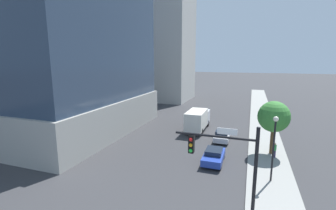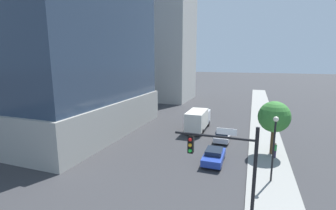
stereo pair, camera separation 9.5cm
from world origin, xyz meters
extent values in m
cube|color=gray|center=(7.70, 20.00, 0.07)|extent=(4.06, 120.00, 0.15)
cube|color=#9E9B93|center=(-19.98, 19.46, 2.47)|extent=(18.40, 24.35, 4.95)
cube|color=#B2AFA8|center=(-17.42, 51.50, 17.43)|extent=(15.08, 13.94, 34.86)
cube|color=red|center=(-12.90, 47.32, 22.28)|extent=(0.90, 0.90, 44.57)
cylinder|color=black|center=(6.07, 4.30, 3.59)|extent=(0.20, 0.20, 6.88)
cylinder|color=black|center=(3.78, 4.30, 6.28)|extent=(4.58, 0.14, 0.14)
cube|color=black|center=(2.45, 4.30, 5.65)|extent=(0.32, 0.36, 1.05)
sphere|color=red|center=(2.45, 4.11, 5.99)|extent=(0.22, 0.22, 0.22)
sphere|color=orange|center=(2.45, 4.11, 5.65)|extent=(0.22, 0.22, 0.22)
sphere|color=green|center=(2.45, 4.11, 5.31)|extent=(0.22, 0.22, 0.22)
cube|color=white|center=(4.47, 4.30, 6.63)|extent=(1.10, 0.04, 0.36)
cylinder|color=black|center=(7.66, 12.36, 2.84)|extent=(0.16, 0.16, 5.37)
sphere|color=silver|center=(7.66, 12.36, 5.70)|extent=(0.44, 0.44, 0.44)
cylinder|color=brown|center=(8.09, 19.06, 1.64)|extent=(0.36, 0.36, 2.98)
sphere|color=#387F33|center=(8.09, 19.06, 4.41)|extent=(3.42, 3.42, 3.42)
cube|color=#233D9E|center=(2.32, 14.78, 0.64)|extent=(1.94, 4.23, 0.69)
cube|color=#19212D|center=(2.32, 14.88, 1.22)|extent=(1.63, 2.05, 0.46)
cylinder|color=black|center=(1.47, 16.21, 0.35)|extent=(0.22, 0.70, 0.70)
cylinder|color=black|center=(3.18, 16.21, 0.35)|extent=(0.22, 0.70, 0.70)
cylinder|color=black|center=(1.47, 13.34, 0.35)|extent=(0.22, 0.70, 0.70)
cylinder|color=black|center=(3.18, 13.34, 0.35)|extent=(0.22, 0.70, 0.70)
cube|color=#B7B7BC|center=(2.32, 22.26, 0.58)|extent=(1.84, 4.48, 0.65)
cube|color=#19212D|center=(2.32, 21.78, 1.20)|extent=(1.54, 2.12, 0.58)
cylinder|color=black|center=(1.51, 23.78, 0.30)|extent=(0.22, 0.61, 0.61)
cylinder|color=black|center=(3.13, 23.78, 0.30)|extent=(0.22, 0.61, 0.61)
cylinder|color=black|center=(1.51, 20.73, 0.30)|extent=(0.22, 0.61, 0.61)
cylinder|color=black|center=(3.13, 20.73, 0.30)|extent=(0.22, 0.61, 0.61)
cube|color=silver|center=(-1.78, 28.40, 1.59)|extent=(2.43, 2.06, 2.00)
cube|color=silver|center=(-1.78, 24.64, 1.89)|extent=(2.43, 5.14, 2.60)
cylinder|color=black|center=(-2.85, 28.40, 0.49)|extent=(0.30, 0.98, 0.98)
cylinder|color=black|center=(-0.71, 28.40, 0.49)|extent=(0.30, 0.98, 0.98)
cylinder|color=black|center=(-2.85, 23.36, 0.49)|extent=(0.30, 0.98, 0.98)
cylinder|color=black|center=(-0.71, 23.36, 0.49)|extent=(0.30, 0.98, 0.98)
cylinder|color=#38334C|center=(8.36, 18.01, 0.55)|extent=(0.28, 0.28, 0.79)
cylinder|color=green|center=(8.36, 18.01, 1.25)|extent=(0.34, 0.34, 0.61)
sphere|color=tan|center=(8.36, 18.01, 1.66)|extent=(0.22, 0.22, 0.22)
camera|label=1|loc=(5.59, -8.79, 10.55)|focal=25.53mm
camera|label=2|loc=(5.68, -8.76, 10.55)|focal=25.53mm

